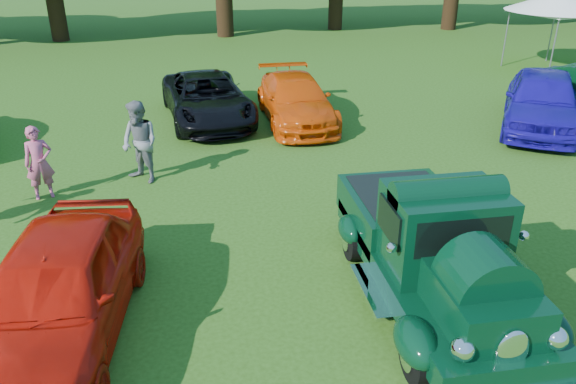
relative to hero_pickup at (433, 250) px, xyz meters
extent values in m
plane|color=#274B11|center=(-1.84, 0.20, -0.84)|extent=(120.00, 120.00, 0.00)
cylinder|color=black|center=(-0.87, -1.66, -0.45)|extent=(0.23, 0.77, 0.77)
cylinder|color=black|center=(0.87, -1.66, -0.45)|extent=(0.23, 0.77, 0.77)
cylinder|color=black|center=(-0.87, 1.31, -0.45)|extent=(0.23, 0.77, 0.77)
cylinder|color=black|center=(0.87, 1.31, -0.45)|extent=(0.23, 0.77, 0.77)
cube|color=black|center=(0.00, -0.09, -0.30)|extent=(1.79, 4.69, 0.35)
cube|color=black|center=(0.00, -1.50, 0.12)|extent=(1.15, 1.51, 0.65)
cube|color=black|center=(0.00, -0.23, 0.47)|extent=(1.63, 1.20, 1.25)
cube|color=black|center=(0.00, -0.80, 0.69)|extent=(1.36, 0.06, 0.54)
cube|color=black|center=(0.00, 1.33, -0.01)|extent=(1.79, 2.14, 0.60)
cube|color=black|center=(0.00, 1.33, 0.29)|extent=(1.54, 1.88, 0.05)
ellipsoid|color=black|center=(-0.90, -1.66, -0.26)|extent=(0.52, 0.89, 0.52)
ellipsoid|color=black|center=(0.90, -1.66, -0.26)|extent=(0.52, 0.89, 0.52)
ellipsoid|color=black|center=(-0.93, 1.31, -0.27)|extent=(0.40, 0.75, 0.44)
ellipsoid|color=black|center=(0.93, 1.31, -0.27)|extent=(0.40, 0.75, 0.44)
ellipsoid|color=white|center=(0.00, -2.28, -0.01)|extent=(0.42, 0.13, 0.62)
sphere|color=white|center=(-0.58, -2.21, 0.06)|extent=(0.29, 0.29, 0.29)
sphere|color=white|center=(0.58, -2.21, 0.06)|extent=(0.29, 0.29, 0.29)
cube|color=white|center=(0.00, 2.41, -0.42)|extent=(1.69, 0.11, 0.11)
imported|color=#B51307|center=(-5.45, -0.02, -0.07)|extent=(2.26, 4.68, 1.54)
imported|color=black|center=(-3.05, 9.63, -0.16)|extent=(2.88, 5.17, 1.37)
imported|color=#D94807|center=(-0.47, 9.04, -0.17)|extent=(1.96, 4.65, 1.34)
imported|color=#1A0E9D|center=(6.33, 7.24, 0.00)|extent=(4.25, 5.23, 1.68)
imported|color=#BB4D72|center=(-6.74, 4.82, -0.04)|extent=(0.67, 0.55, 1.59)
imported|color=slate|center=(-4.69, 5.33, 0.09)|extent=(1.14, 1.14, 1.87)
cube|color=white|center=(10.99, 14.11, 1.44)|extent=(3.37, 3.37, 0.11)
cone|color=white|center=(10.99, 14.11, 1.86)|extent=(4.94, 4.94, 0.75)
cylinder|color=slate|center=(10.06, 12.59, 0.28)|extent=(0.06, 0.06, 2.24)
cylinder|color=slate|center=(9.47, 15.04, 0.28)|extent=(0.06, 0.06, 2.24)
cylinder|color=slate|center=(11.92, 15.62, 0.28)|extent=(0.06, 0.06, 2.24)
camera|label=1|loc=(-3.40, -6.85, 4.43)|focal=35.00mm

